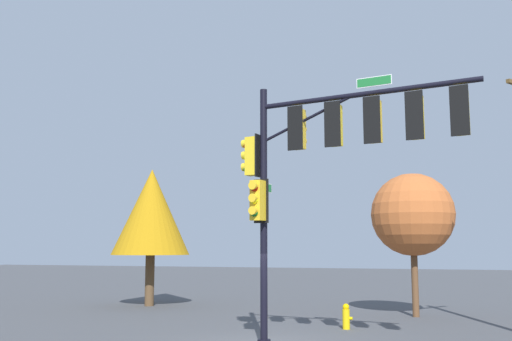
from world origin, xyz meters
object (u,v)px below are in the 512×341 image
(tree_mid, at_px, (413,215))
(tree_near, at_px, (151,212))
(fire_hydrant, at_px, (346,317))
(signal_pole_assembly, at_px, (326,150))

(tree_mid, bearing_deg, tree_near, 176.74)
(fire_hydrant, distance_m, tree_near, 11.69)
(fire_hydrant, relative_size, tree_mid, 0.15)
(signal_pole_assembly, xyz_separation_m, tree_near, (-10.11, 9.42, -0.93))
(fire_hydrant, height_order, tree_near, tree_near)
(signal_pole_assembly, height_order, fire_hydrant, signal_pole_assembly)
(fire_hydrant, bearing_deg, tree_near, 153.36)
(signal_pole_assembly, bearing_deg, tree_near, 137.03)
(signal_pole_assembly, height_order, tree_near, signal_pole_assembly)
(tree_near, relative_size, tree_mid, 1.13)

